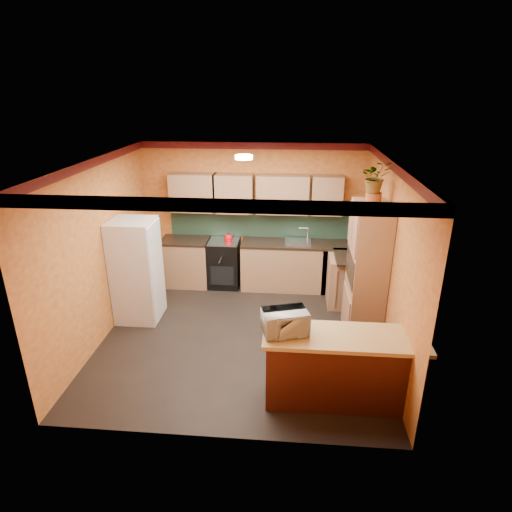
{
  "coord_description": "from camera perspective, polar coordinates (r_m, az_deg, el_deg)",
  "views": [
    {
      "loc": [
        0.73,
        -5.72,
        3.62
      ],
      "look_at": [
        0.19,
        0.45,
        1.17
      ],
      "focal_mm": 30.0,
      "sensor_mm": 36.0,
      "label": 1
    }
  ],
  "objects": [
    {
      "name": "base_cabinets_back",
      "position": [
        8.19,
        0.08,
        -1.22
      ],
      "size": [
        3.65,
        0.6,
        0.88
      ],
      "primitive_type": "cube",
      "color": "#A47A57",
      "rests_on": "ground"
    },
    {
      "name": "countertop_right",
      "position": [
        7.51,
        12.82,
        -0.17
      ],
      "size": [
        0.62,
        0.8,
        0.04
      ],
      "primitive_type": "cube",
      "color": "black",
      "rests_on": "base_cabinets_right"
    },
    {
      "name": "sink",
      "position": [
        7.98,
        5.64,
        1.88
      ],
      "size": [
        0.48,
        0.4,
        0.03
      ],
      "primitive_type": "cube",
      "color": "silver",
      "rests_on": "countertop_back"
    },
    {
      "name": "countertop_back",
      "position": [
        8.02,
        0.09,
        1.81
      ],
      "size": [
        3.65,
        0.62,
        0.04
      ],
      "primitive_type": "cube",
      "color": "black",
      "rests_on": "base_cabinets_back"
    },
    {
      "name": "bar_top",
      "position": [
        5.17,
        11.73,
        -10.55
      ],
      "size": [
        1.9,
        0.65,
        0.05
      ],
      "primitive_type": "cube",
      "color": "tan",
      "rests_on": "breakfast_bar"
    },
    {
      "name": "fern",
      "position": [
        6.14,
        15.64,
        10.13
      ],
      "size": [
        0.42,
        0.37,
        0.44
      ],
      "primitive_type": "imported",
      "rotation": [
        0.0,
        0.0,
        0.09
      ],
      "color": "#A47A57",
      "rests_on": "fern_pot"
    },
    {
      "name": "room_shell",
      "position": [
        6.23,
        -1.72,
        7.39
      ],
      "size": [
        4.24,
        4.24,
        2.72
      ],
      "color": "black",
      "rests_on": "ground"
    },
    {
      "name": "fern_pot",
      "position": [
        6.2,
        15.37,
        7.44
      ],
      "size": [
        0.22,
        0.22,
        0.16
      ],
      "primitive_type": "cylinder",
      "color": "brown",
      "rests_on": "pantry"
    },
    {
      "name": "breakfast_bar",
      "position": [
        5.43,
        11.35,
        -14.71
      ],
      "size": [
        1.8,
        0.55,
        0.88
      ],
      "primitive_type": "cube",
      "color": "#431B0F",
      "rests_on": "ground"
    },
    {
      "name": "microwave",
      "position": [
        5.04,
        3.87,
        -8.77
      ],
      "size": [
        0.59,
        0.48,
        0.29
      ],
      "primitive_type": "imported",
      "rotation": [
        0.0,
        0.0,
        0.29
      ],
      "color": "silver",
      "rests_on": "bar_top"
    },
    {
      "name": "pantry",
      "position": [
        6.52,
        14.47,
        -2.34
      ],
      "size": [
        0.48,
        0.9,
        2.1
      ],
      "primitive_type": "cube",
      "color": "#A47A57",
      "rests_on": "ground"
    },
    {
      "name": "kettle",
      "position": [
        8.0,
        -3.7,
        2.47
      ],
      "size": [
        0.2,
        0.2,
        0.18
      ],
      "primitive_type": null,
      "rotation": [
        0.0,
        0.0,
        -0.23
      ],
      "color": "#B80C11",
      "rests_on": "stove"
    },
    {
      "name": "base_cabinets_right",
      "position": [
        7.69,
        12.54,
        -3.36
      ],
      "size": [
        0.6,
        0.8,
        0.88
      ],
      "primitive_type": "cube",
      "color": "#A47A57",
      "rests_on": "ground"
    },
    {
      "name": "stove",
      "position": [
        8.25,
        -4.24,
        -0.97
      ],
      "size": [
        0.58,
        0.58,
        0.91
      ],
      "primitive_type": "cube",
      "color": "black",
      "rests_on": "ground"
    },
    {
      "name": "fridge",
      "position": [
        7.18,
        -15.66,
        -1.9
      ],
      "size": [
        0.68,
        0.66,
        1.7
      ],
      "primitive_type": "cube",
      "color": "silver",
      "rests_on": "ground"
    }
  ]
}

